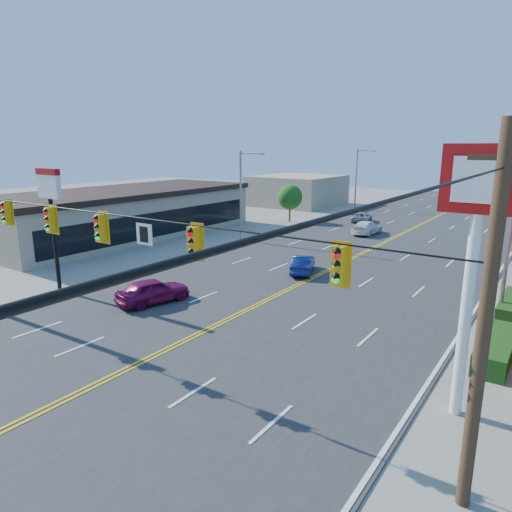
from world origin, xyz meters
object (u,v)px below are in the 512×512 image
Objects in this scene: signal_span at (120,246)px; pizza_hut_sign at (51,205)px; car_silver at (362,218)px; kfc_pylon at (476,229)px; car_blue at (303,265)px; car_magenta at (153,292)px; car_white at (367,228)px.

signal_span is 11.60m from pizza_hut_sign.
car_silver is (5.07, 33.94, -4.61)m from pizza_hut_sign.
kfc_pylon is at bearing 103.80° from car_silver.
car_silver is at bearing 116.51° from kfc_pylon.
pizza_hut_sign reaches higher than car_blue.
signal_span is 16.34m from car_blue.
kfc_pylon reaches higher than car_magenta.
kfc_pylon is 17.75m from car_blue.
kfc_pylon is at bearing 113.95° from car_blue.
pizza_hut_sign is at bearing 68.79° from car_silver.
car_blue is at bearing 93.75° from signal_span.
kfc_pylon is 2.11× the size of car_magenta.
pizza_hut_sign is at bearing 27.97° from car_blue.
pizza_hut_sign is at bearing 30.87° from car_magenta.
kfc_pylon is 16.89m from car_magenta.
car_silver is (-4.78, 22.20, -0.04)m from car_blue.
car_white is at bearing -79.84° from car_magenta.
car_magenta is (-15.92, 1.75, -5.36)m from kfc_pylon.
pizza_hut_sign reaches higher than car_white.
pizza_hut_sign reaches higher than car_silver.
kfc_pylon is 2.30× the size of car_blue.
pizza_hut_sign is (-10.88, 4.00, 0.30)m from signal_span.
car_silver is at bearing -63.29° from car_white.
car_magenta is 0.91× the size of car_white.
car_silver is at bearing -73.39° from car_magenta.
signal_span reaches higher than kfc_pylon.
kfc_pylon is (11.12, 4.00, 1.16)m from signal_span.
signal_span is 2.86× the size of kfc_pylon.
pizza_hut_sign is 1.70× the size of car_magenta.
car_magenta is 25.87m from car_white.
car_blue is at bearing 89.43° from car_silver.
car_magenta reaches higher than car_silver.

